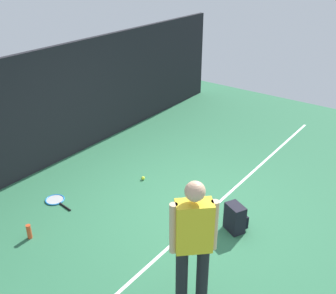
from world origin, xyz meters
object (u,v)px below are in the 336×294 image
at_px(tennis_player, 193,240).
at_px(water_bottle, 29,232).
at_px(tennis_ball_near_player, 143,178).
at_px(tennis_racket, 56,200).
at_px(backpack, 236,218).

distance_m(tennis_player, water_bottle, 2.73).
height_order(tennis_ball_near_player, water_bottle, water_bottle).
xyz_separation_m(tennis_racket, backpack, (1.11, -2.77, 0.20)).
distance_m(tennis_racket, backpack, 2.99).
xyz_separation_m(tennis_player, tennis_racket, (0.45, 3.02, -0.95)).
distance_m(tennis_racket, tennis_ball_near_player, 1.58).
height_order(tennis_player, backpack, tennis_player).
bearing_deg(tennis_player, water_bottle, 145.10).
height_order(tennis_player, tennis_ball_near_player, tennis_player).
bearing_deg(backpack, tennis_ball_near_player, 18.24).
xyz_separation_m(backpack, water_bottle, (-1.96, 2.31, -0.10)).
xyz_separation_m(tennis_racket, water_bottle, (-0.85, -0.46, 0.10)).
relative_size(tennis_racket, tennis_ball_near_player, 9.52).
bearing_deg(water_bottle, tennis_player, -81.21).
bearing_deg(backpack, tennis_racket, 48.27).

